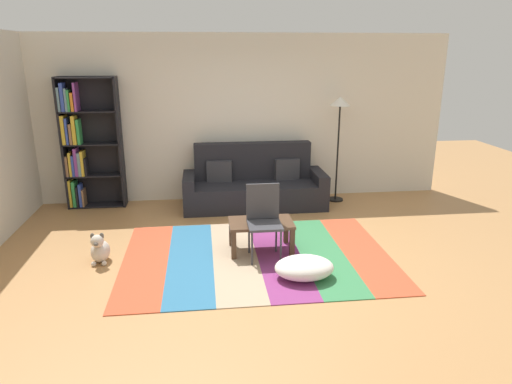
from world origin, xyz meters
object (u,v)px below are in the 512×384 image
(couch, at_px, (254,186))
(coffee_table, at_px, (261,227))
(dog, at_px, (100,250))
(folding_chair, at_px, (264,215))
(bookshelf, at_px, (84,144))
(standing_lamp, at_px, (340,115))
(tv_remote, at_px, (261,220))
(pouf, at_px, (304,268))

(couch, bearing_deg, coffee_table, -93.82)
(dog, relative_size, folding_chair, 0.44)
(bookshelf, xyz_separation_m, folding_chair, (2.55, -2.22, -0.48))
(standing_lamp, height_order, tv_remote, standing_lamp)
(dog, bearing_deg, coffee_table, 2.67)
(bookshelf, bearing_deg, dog, -74.85)
(couch, xyz_separation_m, dog, (-2.07, -1.88, -0.18))
(folding_chair, bearing_deg, dog, -158.14)
(dog, height_order, standing_lamp, standing_lamp)
(pouf, bearing_deg, tv_remote, 115.42)
(couch, relative_size, coffee_table, 2.85)
(couch, xyz_separation_m, pouf, (0.26, -2.57, -0.21))
(couch, height_order, coffee_table, couch)
(coffee_table, height_order, standing_lamp, standing_lamp)
(couch, height_order, pouf, couch)
(coffee_table, relative_size, folding_chair, 0.88)
(tv_remote, relative_size, folding_chair, 0.17)
(couch, bearing_deg, bookshelf, 173.84)
(dog, distance_m, standing_lamp, 4.20)
(coffee_table, bearing_deg, standing_lamp, 51.49)
(pouf, relative_size, standing_lamp, 0.38)
(standing_lamp, distance_m, tv_remote, 2.63)
(couch, height_order, dog, couch)
(standing_lamp, bearing_deg, coffee_table, -128.51)
(dog, bearing_deg, bookshelf, 105.15)
(bookshelf, xyz_separation_m, standing_lamp, (4.05, -0.17, 0.42))
(pouf, distance_m, dog, 2.43)
(folding_chair, bearing_deg, standing_lamp, 77.44)
(bookshelf, bearing_deg, standing_lamp, -2.34)
(bookshelf, relative_size, standing_lamp, 1.19)
(coffee_table, xyz_separation_m, dog, (-1.95, -0.09, -0.17))
(standing_lamp, bearing_deg, couch, -175.06)
(coffee_table, bearing_deg, pouf, -64.12)
(coffee_table, bearing_deg, dog, -177.33)
(tv_remote, xyz_separation_m, folding_chair, (0.02, -0.17, 0.13))
(coffee_table, distance_m, pouf, 0.90)
(couch, distance_m, bookshelf, 2.75)
(dog, xyz_separation_m, standing_lamp, (3.46, 2.00, 1.28))
(tv_remote, distance_m, folding_chair, 0.22)
(couch, distance_m, folding_chair, 1.95)
(coffee_table, relative_size, standing_lamp, 0.46)
(dog, xyz_separation_m, tv_remote, (1.94, 0.11, 0.25))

